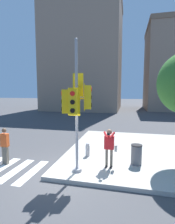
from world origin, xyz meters
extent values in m
plane|color=#424244|center=(0.00, 0.00, 0.00)|extent=(160.00, 160.00, 0.00)
cube|color=#ADA89E|center=(3.50, 3.50, 0.08)|extent=(8.00, 8.00, 0.16)
cube|color=silver|center=(-1.20, 0.09, 0.00)|extent=(0.39, 2.28, 0.01)
cube|color=silver|center=(-1.95, 0.09, 0.00)|extent=(0.39, 2.28, 0.01)
cube|color=silver|center=(-2.71, 0.09, 0.00)|extent=(0.39, 2.28, 0.01)
cylinder|color=#939399|center=(0.69, 0.26, 0.22)|extent=(0.38, 0.38, 0.12)
cylinder|color=#939399|center=(0.69, 0.26, 2.73)|extent=(0.11, 0.11, 4.90)
sphere|color=#939399|center=(0.69, 0.26, 5.22)|extent=(0.12, 0.12, 0.12)
cylinder|color=#939399|center=(0.67, 0.44, 3.53)|extent=(0.07, 0.26, 0.05)
cube|color=yellow|center=(0.66, 0.69, 3.53)|extent=(0.32, 0.26, 0.90)
cube|color=yellow|center=(0.67, 0.56, 3.53)|extent=(0.42, 0.05, 1.02)
cylinder|color=red|center=(0.65, 0.82, 3.83)|extent=(0.17, 0.04, 0.17)
cylinder|color=black|center=(0.65, 0.82, 3.53)|extent=(0.17, 0.04, 0.17)
cylinder|color=black|center=(0.65, 0.82, 3.23)|extent=(0.17, 0.04, 0.17)
cylinder|color=#939399|center=(0.69, 0.08, 2.95)|extent=(0.06, 0.25, 0.05)
cube|color=yellow|center=(0.70, -0.17, 2.95)|extent=(0.31, 0.25, 0.90)
cube|color=yellow|center=(0.70, -0.04, 2.95)|extent=(0.42, 0.04, 1.02)
cylinder|color=red|center=(0.71, -0.30, 3.25)|extent=(0.17, 0.04, 0.17)
cylinder|color=black|center=(0.71, -0.30, 2.95)|extent=(0.17, 0.04, 0.17)
cylinder|color=black|center=(0.71, -0.30, 2.65)|extent=(0.17, 0.04, 0.17)
cylinder|color=#939399|center=(0.51, 0.22, 2.95)|extent=(0.26, 0.11, 0.05)
cube|color=yellow|center=(0.27, 0.16, 2.95)|extent=(0.30, 0.35, 0.90)
cube|color=yellow|center=(0.40, 0.19, 2.95)|extent=(0.12, 0.41, 1.02)
cylinder|color=red|center=(0.14, 0.13, 3.25)|extent=(0.07, 0.17, 0.17)
cylinder|color=black|center=(0.14, 0.13, 2.95)|extent=(0.07, 0.17, 0.17)
cylinder|color=black|center=(0.14, 0.13, 2.65)|extent=(0.07, 0.17, 0.17)
cylinder|color=#939399|center=(0.86, 0.31, 3.11)|extent=(0.26, 0.12, 0.05)
cube|color=yellow|center=(1.10, 0.38, 3.11)|extent=(0.31, 0.35, 0.90)
cube|color=yellow|center=(0.97, 0.34, 3.11)|extent=(0.14, 0.41, 1.02)
cylinder|color=red|center=(1.23, 0.41, 3.41)|extent=(0.08, 0.17, 0.17)
cylinder|color=black|center=(1.23, 0.41, 3.11)|extent=(0.08, 0.17, 0.17)
cylinder|color=black|center=(1.23, 0.41, 2.81)|extent=(0.08, 0.17, 0.17)
cube|color=black|center=(1.78, 0.91, 0.19)|extent=(0.09, 0.24, 0.05)
cube|color=black|center=(1.98, 0.91, 0.19)|extent=(0.09, 0.24, 0.05)
cylinder|color=#6B6051|center=(1.78, 0.97, 0.55)|extent=(0.11, 0.11, 0.78)
cylinder|color=#6B6051|center=(1.98, 0.97, 0.55)|extent=(0.11, 0.11, 0.78)
cube|color=red|center=(1.88, 0.97, 1.21)|extent=(0.40, 0.22, 0.55)
sphere|color=#8C664C|center=(1.88, 0.97, 1.66)|extent=(0.23, 0.23, 0.23)
cube|color=black|center=(1.88, 0.66, 1.64)|extent=(0.12, 0.10, 0.09)
cylinder|color=black|center=(1.88, 0.59, 1.64)|extent=(0.06, 0.08, 0.06)
cylinder|color=red|center=(1.75, 0.83, 1.57)|extent=(0.23, 0.35, 0.23)
cylinder|color=red|center=(2.02, 0.83, 1.57)|extent=(0.23, 0.35, 0.23)
cube|color=#B7B2A8|center=(2.16, 0.99, 0.99)|extent=(0.10, 0.20, 0.26)
cube|color=#6B6051|center=(-2.81, 0.53, 0.42)|extent=(0.24, 0.16, 0.84)
cube|color=#E55623|center=(-2.81, 0.53, 1.14)|extent=(0.34, 0.20, 0.59)
sphere|color=brown|center=(-2.81, 0.53, 1.58)|extent=(0.20, 0.20, 0.20)
cylinder|color=#99999E|center=(0.72, 1.97, 0.41)|extent=(0.21, 0.21, 0.50)
sphere|color=#99999E|center=(0.72, 1.97, 0.72)|extent=(0.19, 0.19, 0.19)
cylinder|color=#99999E|center=(0.72, 1.83, 0.47)|extent=(0.09, 0.06, 0.09)
cylinder|color=#5B5B60|center=(3.02, 1.48, 0.58)|extent=(0.46, 0.46, 0.84)
cylinder|color=black|center=(3.02, 1.48, 1.02)|extent=(0.48, 0.48, 0.04)
cube|color=gray|center=(-5.77, 27.65, 9.89)|extent=(13.51, 13.22, 19.78)
cube|color=#7A604C|center=(-5.77, 27.65, 20.18)|extent=(13.71, 13.42, 0.80)
camera|label=1|loc=(2.61, -6.13, 3.30)|focal=28.00mm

